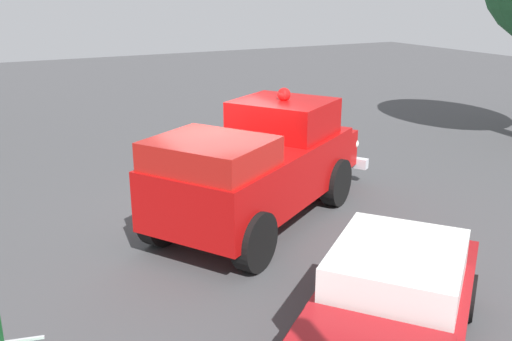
{
  "coord_description": "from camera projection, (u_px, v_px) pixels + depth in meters",
  "views": [
    {
      "loc": [
        9.98,
        -4.54,
        4.54
      ],
      "look_at": [
        0.57,
        0.38,
        1.11
      ],
      "focal_mm": 39.67,
      "sensor_mm": 36.0,
      "label": 1
    }
  ],
  "objects": [
    {
      "name": "ground_plane",
      "position": [
        227.0,
        216.0,
        11.82
      ],
      "size": [
        60.0,
        60.0,
        0.0
      ],
      "primitive_type": "plane",
      "color": "#424244"
    },
    {
      "name": "lawn_chair_near_truck",
      "position": [
        284.0,
        139.0,
        15.59
      ],
      "size": [
        0.68,
        0.69,
        1.02
      ],
      "color": "#B7BABF",
      "rests_on": "ground"
    },
    {
      "name": "vintage_fire_truck",
      "position": [
        262.0,
        163.0,
        11.33
      ],
      "size": [
        5.0,
        6.19,
        2.59
      ],
      "color": "black",
      "rests_on": "ground"
    },
    {
      "name": "spectator_seated",
      "position": [
        282.0,
        136.0,
        15.45
      ],
      "size": [
        0.61,
        0.65,
        1.29
      ],
      "color": "#383842",
      "rests_on": "ground"
    },
    {
      "name": "spectator_standing",
      "position": [
        267.0,
        118.0,
        16.34
      ],
      "size": [
        0.45,
        0.59,
        1.68
      ],
      "color": "#2D334C",
      "rests_on": "ground"
    },
    {
      "name": "classic_hot_rod",
      "position": [
        390.0,
        311.0,
        6.97
      ],
      "size": [
        4.17,
        4.56,
        1.46
      ],
      "color": "black",
      "rests_on": "ground"
    }
  ]
}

